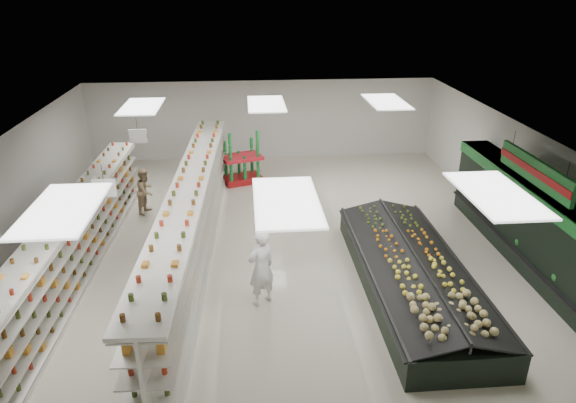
{
  "coord_description": "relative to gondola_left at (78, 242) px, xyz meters",
  "views": [
    {
      "loc": [
        -0.71,
        -12.61,
        6.93
      ],
      "look_at": [
        0.42,
        0.56,
        1.16
      ],
      "focal_mm": 32.0,
      "sensor_mm": 36.0,
      "label": 1
    }
  ],
  "objects": [
    {
      "name": "wall_right",
      "position": [
        12.01,
        0.79,
        0.76
      ],
      "size": [
        0.02,
        16.0,
        3.2
      ],
      "primitive_type": "cube",
      "color": "silver",
      "rests_on": "floor"
    },
    {
      "name": "wall_back",
      "position": [
        5.01,
        8.79,
        0.76
      ],
      "size": [
        14.0,
        0.02,
        3.2
      ],
      "primitive_type": "cube",
      "color": "silver",
      "rests_on": "floor"
    },
    {
      "name": "aisle_sign_far",
      "position": [
        1.21,
        2.79,
        1.91
      ],
      "size": [
        0.52,
        0.06,
        0.75
      ],
      "color": "white",
      "rests_on": "ceiling"
    },
    {
      "name": "shopper_background",
      "position": [
        1.08,
        3.54,
        -0.1
      ],
      "size": [
        0.66,
        0.83,
        1.48
      ],
      "primitive_type": "imported",
      "rotation": [
        0.0,
        0.0,
        1.23
      ],
      "color": "tan",
      "rests_on": "floor"
    },
    {
      "name": "produce_island",
      "position": [
        8.18,
        -1.54,
        -0.39
      ],
      "size": [
        2.42,
        6.66,
        0.99
      ],
      "rotation": [
        0.0,
        0.0,
        -0.0
      ],
      "color": "black",
      "rests_on": "floor"
    },
    {
      "name": "soda_endcap",
      "position": [
        4.13,
        5.98,
        0.04
      ],
      "size": [
        1.64,
        1.35,
        1.81
      ],
      "rotation": [
        0.0,
        0.0,
        0.32
      ],
      "color": "#A31215",
      "rests_on": "floor"
    },
    {
      "name": "gondola_left",
      "position": [
        0.0,
        0.0,
        0.0
      ],
      "size": [
        1.07,
        10.58,
        1.83
      ],
      "rotation": [
        0.0,
        0.0,
        -0.03
      ],
      "color": "white",
      "rests_on": "floor"
    },
    {
      "name": "produce_wall_case",
      "position": [
        11.54,
        -0.71,
        0.4
      ],
      "size": [
        0.93,
        8.0,
        2.2
      ],
      "color": "black",
      "rests_on": "floor"
    },
    {
      "name": "aisle_sign_near",
      "position": [
        1.21,
        -1.21,
        1.91
      ],
      "size": [
        0.52,
        0.06,
        0.75
      ],
      "color": "white",
      "rests_on": "ceiling"
    },
    {
      "name": "shopper_main",
      "position": [
        4.55,
        -1.8,
        0.1
      ],
      "size": [
        0.82,
        0.75,
        1.88
      ],
      "primitive_type": "imported",
      "rotation": [
        0.0,
        0.0,
        3.72
      ],
      "color": "silver",
      "rests_on": "floor"
    },
    {
      "name": "floor",
      "position": [
        5.01,
        0.79,
        -0.84
      ],
      "size": [
        16.0,
        16.0,
        0.0
      ],
      "primitive_type": "plane",
      "color": "beige",
      "rests_on": "ground"
    },
    {
      "name": "hortifruti_banner",
      "position": [
        11.26,
        -0.71,
        1.81
      ],
      "size": [
        0.12,
        3.2,
        0.95
      ],
      "color": "#1E702B",
      "rests_on": "ceiling"
    },
    {
      "name": "ceiling",
      "position": [
        5.01,
        0.79,
        2.36
      ],
      "size": [
        14.0,
        16.0,
        0.02
      ],
      "primitive_type": "cube",
      "color": "white",
      "rests_on": "wall_back"
    },
    {
      "name": "gondola_center",
      "position": [
        2.84,
        0.52,
        0.14
      ],
      "size": [
        1.4,
        12.33,
        2.13
      ],
      "rotation": [
        0.0,
        0.0,
        -0.04
      ],
      "color": "white",
      "rests_on": "floor"
    },
    {
      "name": "wall_left",
      "position": [
        -1.99,
        0.79,
        0.76
      ],
      "size": [
        0.02,
        16.0,
        3.2
      ],
      "primitive_type": "cube",
      "color": "silver",
      "rests_on": "floor"
    }
  ]
}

